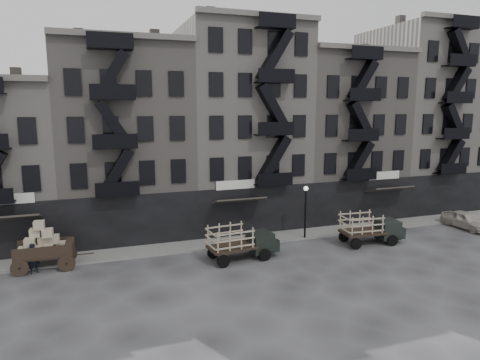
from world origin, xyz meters
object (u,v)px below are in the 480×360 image
object	(u,v)px
car_east	(466,220)
pedestrian_west	(34,258)
stake_truck_west	(241,240)
pedestrian_mid	(258,242)
stake_truck_east	(371,226)
wagon	(42,242)

from	to	relation	value
car_east	pedestrian_west	world-z (taller)	pedestrian_west
stake_truck_west	pedestrian_mid	world-z (taller)	stake_truck_west
stake_truck_west	pedestrian_mid	size ratio (longest dim) A/B	3.08
pedestrian_west	stake_truck_east	bearing A→B (deg)	-22.29
stake_truck_east	pedestrian_west	xyz separation A→B (m)	(-23.61, 2.01, -0.44)
car_east	stake_truck_west	bearing A→B (deg)	179.79
pedestrian_west	pedestrian_mid	xyz separation A→B (m)	(14.68, -1.27, -0.15)
wagon	pedestrian_mid	distance (m)	14.35
stake_truck_east	car_east	bearing A→B (deg)	9.04
wagon	pedestrian_west	xyz separation A→B (m)	(-0.49, -0.60, -0.86)
pedestrian_mid	stake_truck_east	bearing A→B (deg)	-179.84
pedestrian_west	pedestrian_mid	size ratio (longest dim) A/B	1.18
stake_truck_west	pedestrian_mid	distance (m)	1.78
car_east	pedestrian_west	size ratio (longest dim) A/B	2.23
stake_truck_west	car_east	xyz separation A→B (m)	(20.80, 0.81, -0.67)
wagon	pedestrian_west	bearing A→B (deg)	-127.49
stake_truck_east	pedestrian_mid	bearing A→B (deg)	179.69
stake_truck_west	pedestrian_west	world-z (taller)	stake_truck_west
pedestrian_west	pedestrian_mid	world-z (taller)	pedestrian_west
wagon	stake_truck_east	distance (m)	23.27
wagon	pedestrian_mid	xyz separation A→B (m)	(14.19, -1.86, -1.01)
stake_truck_west	pedestrian_west	distance (m)	13.32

